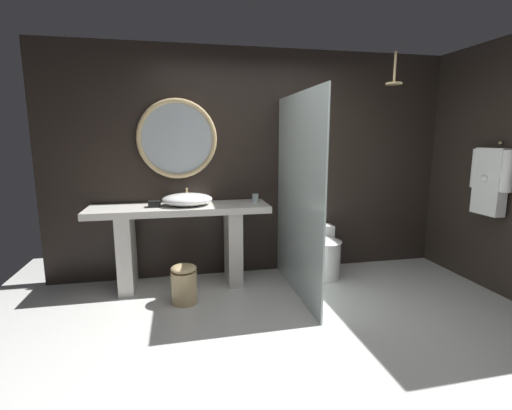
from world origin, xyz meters
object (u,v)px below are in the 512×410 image
(round_wall_mirror, at_px, (177,139))
(rain_shower_head, at_px, (394,80))
(tissue_box, at_px, (154,204))
(toilet, at_px, (322,253))
(vessel_sink, at_px, (187,199))
(waste_bin, at_px, (184,284))
(tumbler_cup, at_px, (255,198))
(hanging_bathrobe, at_px, (490,179))

(round_wall_mirror, relative_size, rain_shower_head, 2.59)
(tissue_box, distance_m, round_wall_mirror, 0.77)
(rain_shower_head, xyz_separation_m, toilet, (-0.66, 0.20, -1.94))
(vessel_sink, relative_size, round_wall_mirror, 0.61)
(round_wall_mirror, height_order, waste_bin, round_wall_mirror)
(round_wall_mirror, xyz_separation_m, toilet, (1.62, -0.28, -1.32))
(tumbler_cup, height_order, round_wall_mirror, round_wall_mirror)
(tumbler_cup, relative_size, hanging_bathrobe, 0.12)
(vessel_sink, distance_m, tissue_box, 0.34)
(tumbler_cup, xyz_separation_m, round_wall_mirror, (-0.83, 0.20, 0.65))
(vessel_sink, relative_size, tumbler_cup, 5.77)
(tissue_box, height_order, rain_shower_head, rain_shower_head)
(rain_shower_head, bearing_deg, hanging_bathrobe, -31.13)
(rain_shower_head, distance_m, hanging_bathrobe, 1.42)
(tissue_box, bearing_deg, vessel_sink, 2.85)
(hanging_bathrobe, bearing_deg, round_wall_mirror, 162.27)
(tumbler_cup, xyz_separation_m, hanging_bathrobe, (2.30, -0.81, 0.25))
(toilet, bearing_deg, tumbler_cup, 173.57)
(tumbler_cup, bearing_deg, rain_shower_head, -11.43)
(waste_bin, bearing_deg, rain_shower_head, 5.53)
(rain_shower_head, bearing_deg, tumbler_cup, 168.57)
(tissue_box, relative_size, waste_bin, 0.31)
(toilet, bearing_deg, vessel_sink, 178.86)
(tissue_box, height_order, hanging_bathrobe, hanging_bathrobe)
(round_wall_mirror, height_order, hanging_bathrobe, round_wall_mirror)
(tumbler_cup, bearing_deg, hanging_bathrobe, -19.33)
(vessel_sink, relative_size, rain_shower_head, 1.59)
(round_wall_mirror, relative_size, hanging_bathrobe, 1.16)
(hanging_bathrobe, bearing_deg, waste_bin, 174.61)
(rain_shower_head, height_order, hanging_bathrobe, rain_shower_head)
(vessel_sink, height_order, round_wall_mirror, round_wall_mirror)
(round_wall_mirror, bearing_deg, rain_shower_head, -12.07)
(vessel_sink, relative_size, waste_bin, 1.37)
(rain_shower_head, bearing_deg, round_wall_mirror, 167.93)
(vessel_sink, distance_m, rain_shower_head, 2.54)
(rain_shower_head, height_order, toilet, rain_shower_head)
(toilet, xyz_separation_m, waste_bin, (-1.60, -0.42, -0.07))
(tumbler_cup, xyz_separation_m, toilet, (0.79, -0.09, -0.67))
(round_wall_mirror, relative_size, waste_bin, 2.23)
(hanging_bathrobe, xyz_separation_m, waste_bin, (-3.11, 0.29, -1.00))
(tissue_box, distance_m, waste_bin, 0.89)
(rain_shower_head, relative_size, toilet, 0.60)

